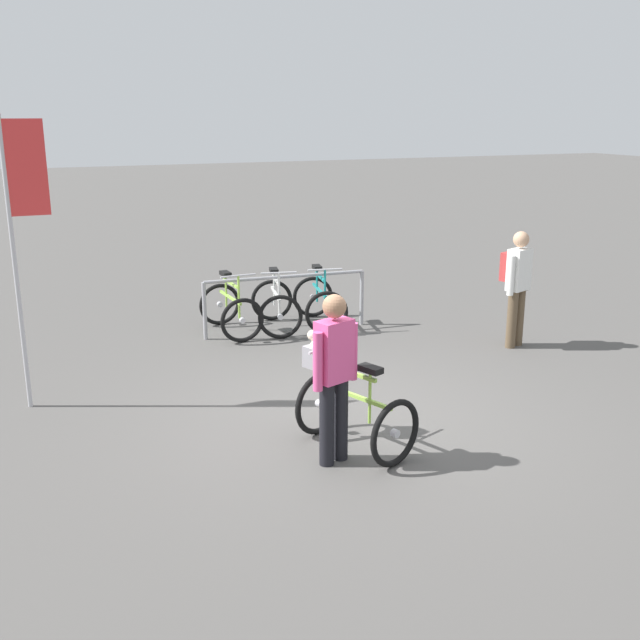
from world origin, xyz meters
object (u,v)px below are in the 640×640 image
(racked_bike_white, at_px, (276,306))
(pedestrian_with_backpack, at_px, (517,281))
(racked_bike_teal, at_px, (319,302))
(racked_bike_lime, at_px, (231,310))
(banner_flag, at_px, (22,208))
(person_with_featured_bike, at_px, (334,372))
(featured_bicycle, at_px, (347,399))

(racked_bike_white, distance_m, pedestrian_with_backpack, 3.56)
(racked_bike_teal, height_order, pedestrian_with_backpack, pedestrian_with_backpack)
(racked_bike_lime, xyz_separation_m, banner_flag, (-2.79, -1.89, 1.86))
(person_with_featured_bike, bearing_deg, racked_bike_white, 77.11)
(racked_bike_white, height_order, featured_bicycle, featured_bicycle)
(racked_bike_white, relative_size, banner_flag, 0.37)
(racked_bike_lime, distance_m, banner_flag, 3.85)
(racked_bike_teal, bearing_deg, racked_bike_lime, 175.82)
(banner_flag, bearing_deg, featured_bicycle, -40.30)
(racked_bike_lime, bearing_deg, racked_bike_teal, -4.18)
(racked_bike_lime, height_order, racked_bike_teal, same)
(racked_bike_lime, relative_size, racked_bike_white, 0.95)
(pedestrian_with_backpack, bearing_deg, racked_bike_white, 143.12)
(racked_bike_teal, bearing_deg, featured_bicycle, -109.45)
(featured_bicycle, bearing_deg, pedestrian_with_backpack, 29.92)
(racked_bike_teal, relative_size, pedestrian_with_backpack, 0.74)
(racked_bike_lime, distance_m, racked_bike_teal, 1.40)
(racked_bike_teal, bearing_deg, person_with_featured_bike, -111.32)
(racked_bike_white, distance_m, banner_flag, 4.36)
(racked_bike_white, bearing_deg, banner_flag, -152.16)
(person_with_featured_bike, xyz_separation_m, pedestrian_with_backpack, (3.83, 2.34, 0.03))
(racked_bike_white, xyz_separation_m, racked_bike_teal, (0.70, -0.05, 0.00))
(racked_bike_white, bearing_deg, person_with_featured_bike, -102.89)
(racked_bike_white, bearing_deg, racked_bike_lime, 175.82)
(racked_bike_teal, distance_m, banner_flag, 4.92)
(racked_bike_white, height_order, person_with_featured_bike, person_with_featured_bike)
(racked_bike_lime, xyz_separation_m, racked_bike_teal, (1.40, -0.10, 0.00))
(racked_bike_teal, relative_size, person_with_featured_bike, 0.74)
(racked_bike_lime, xyz_separation_m, racked_bike_white, (0.70, -0.05, 0.00))
(featured_bicycle, bearing_deg, person_with_featured_bike, -132.57)
(pedestrian_with_backpack, bearing_deg, featured_bicycle, -150.08)
(racked_bike_white, distance_m, person_with_featured_bike, 4.59)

